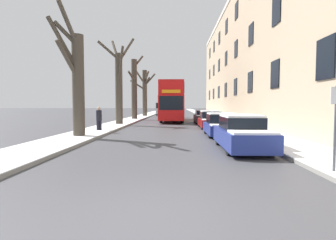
{
  "coord_description": "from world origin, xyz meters",
  "views": [
    {
      "loc": [
        0.33,
        -4.33,
        1.88
      ],
      "look_at": [
        -0.59,
        21.1,
        0.44
      ],
      "focal_mm": 28.0,
      "sensor_mm": 36.0,
      "label": 1
    }
  ],
  "objects": [
    {
      "name": "street_sign_post",
      "position": [
        4.43,
        2.57,
        1.37
      ],
      "size": [
        0.32,
        0.07,
        2.38
      ],
      "color": "#4C4F54",
      "rests_on": "ground"
    },
    {
      "name": "bare_tree_left_0",
      "position": [
        -5.35,
        10.27,
        3.32
      ],
      "size": [
        1.77,
        1.56,
        7.37
      ],
      "color": "#423A30",
      "rests_on": "ground"
    },
    {
      "name": "pedestrian_left_sidewalk",
      "position": [
        -5.1,
        13.54,
        0.96
      ],
      "size": [
        0.38,
        0.38,
        1.76
      ],
      "rotation": [
        0.0,
        0.0,
        3.68
      ],
      "color": "black",
      "rests_on": "ground"
    },
    {
      "name": "sidewalk_left",
      "position": [
        -5.4,
        53.0,
        0.08
      ],
      "size": [
        2.54,
        130.0,
        0.16
      ],
      "color": "gray",
      "rests_on": "ground"
    },
    {
      "name": "ground_plane",
      "position": [
        0.0,
        0.0,
        0.0
      ],
      "size": [
        320.0,
        320.0,
        0.0
      ],
      "primitive_type": "plane",
      "color": "#424247"
    },
    {
      "name": "parked_car_2",
      "position": [
        3.04,
        17.28,
        0.65
      ],
      "size": [
        1.76,
        4.45,
        1.43
      ],
      "color": "maroon",
      "rests_on": "ground"
    },
    {
      "name": "parked_car_3",
      "position": [
        3.04,
        22.89,
        0.65
      ],
      "size": [
        1.83,
        4.55,
        1.39
      ],
      "color": "black",
      "rests_on": "ground"
    },
    {
      "name": "oncoming_van",
      "position": [
        -2.6,
        45.08,
        1.27
      ],
      "size": [
        2.04,
        5.18,
        2.36
      ],
      "color": "#9EA3AD",
      "rests_on": "ground"
    },
    {
      "name": "parked_car_0",
      "position": [
        3.04,
        6.75,
        0.68
      ],
      "size": [
        1.75,
        4.4,
        1.48
      ],
      "color": "navy",
      "rests_on": "ground"
    },
    {
      "name": "parked_car_1",
      "position": [
        3.04,
        11.81,
        0.65
      ],
      "size": [
        1.88,
        4.04,
        1.4
      ],
      "color": "navy",
      "rests_on": "ground"
    },
    {
      "name": "double_decker_bus",
      "position": [
        -0.29,
        26.85,
        2.49
      ],
      "size": [
        2.62,
        11.54,
        4.4
      ],
      "color": "red",
      "rests_on": "ground"
    },
    {
      "name": "bare_tree_left_3",
      "position": [
        -5.02,
        38.16,
        4.13
      ],
      "size": [
        4.26,
        2.81,
        7.55
      ],
      "color": "#423A30",
      "rests_on": "ground"
    },
    {
      "name": "terrace_facade_right",
      "position": [
        11.16,
        27.47,
        7.64
      ],
      "size": [
        9.1,
        52.69,
        15.28
      ],
      "color": "tan",
      "rests_on": "ground"
    },
    {
      "name": "sidewalk_right",
      "position": [
        5.4,
        53.0,
        0.08
      ],
      "size": [
        2.54,
        130.0,
        0.16
      ],
      "color": "gray",
      "rests_on": "ground"
    },
    {
      "name": "bare_tree_left_2",
      "position": [
        -5.17,
        28.96,
        4.06
      ],
      "size": [
        1.73,
        3.12,
        8.23
      ],
      "color": "#423A30",
      "rests_on": "ground"
    },
    {
      "name": "bare_tree_left_1",
      "position": [
        -5.12,
        19.87,
        3.9
      ],
      "size": [
        3.18,
        3.62,
        8.33
      ],
      "color": "#423A30",
      "rests_on": "ground"
    }
  ]
}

